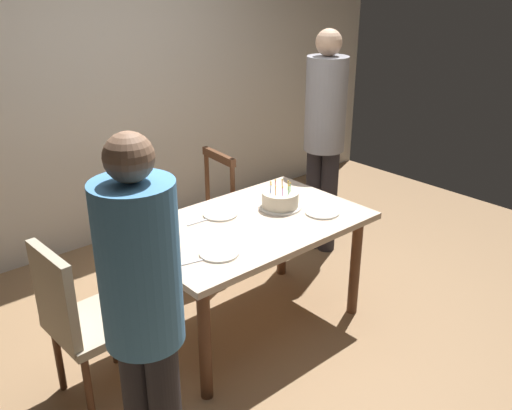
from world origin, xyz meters
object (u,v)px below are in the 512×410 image
plate_near_celebrant (219,253)px  person_guest (325,130)px  chair_upholstered (80,317)px  plate_near_guest (322,212)px  birthday_cake (280,200)px  plate_far_side (220,214)px  chair_spindle_back (201,219)px  dining_table (250,236)px  person_celebrant (143,308)px

plate_near_celebrant → person_guest: size_ratio=0.12×
plate_near_celebrant → chair_upholstered: size_ratio=0.23×
plate_near_celebrant → plate_near_guest: bearing=0.0°
plate_near_celebrant → person_guest: person_guest is taller
birthday_cake → person_guest: (0.88, 0.42, 0.22)m
birthday_cake → person_guest: bearing=25.6°
plate_near_celebrant → plate_far_side: bearing=51.3°
birthday_cake → chair_spindle_back: (-0.11, 0.73, -0.35)m
dining_table → chair_spindle_back: bearing=77.0°
birthday_cake → plate_far_side: 0.40m
chair_upholstered → chair_spindle_back: bearing=28.6°
person_celebrant → person_guest: bearing=26.0°
birthday_cake → plate_near_guest: (0.14, -0.24, -0.05)m
birthday_cake → plate_near_celebrant: bearing=-160.7°
dining_table → chair_upholstered: 1.12m
chair_upholstered → person_guest: (2.29, 0.39, 0.50)m
plate_near_celebrant → person_guest: (1.57, 0.66, 0.27)m
dining_table → person_guest: 1.31m
plate_near_celebrant → plate_near_guest: same height
plate_far_side → plate_near_guest: (0.51, -0.41, 0.00)m
dining_table → chair_spindle_back: 0.82m
birthday_cake → plate_near_celebrant: birthday_cake is taller
plate_near_celebrant → chair_upholstered: bearing=159.3°
person_guest → chair_upholstered: bearing=-170.3°
plate_near_celebrant → chair_upholstered: (-0.72, 0.27, -0.23)m
plate_far_side → plate_near_celebrant: bearing=-128.7°
dining_table → plate_near_guest: size_ratio=6.61×
chair_upholstered → plate_far_side: bearing=7.5°
plate_near_guest → person_guest: bearing=42.0°
dining_table → plate_far_side: plate_far_side is taller
birthday_cake → plate_near_celebrant: 0.74m
chair_spindle_back → plate_near_guest: bearing=-75.2°
dining_table → plate_far_side: size_ratio=6.61×
birthday_cake → person_celebrant: (-1.43, -0.70, 0.15)m
dining_table → plate_far_side: (-0.07, 0.20, 0.11)m
dining_table → chair_upholstered: chair_upholstered is taller
birthday_cake → chair_spindle_back: size_ratio=0.29×
plate_far_side → chair_upholstered: (-1.04, -0.14, -0.23)m
plate_near_guest → chair_upholstered: (-1.55, 0.27, -0.23)m
chair_spindle_back → chair_upholstered: same height
chair_upholstered → person_guest: bearing=9.7°
plate_far_side → person_guest: bearing=11.5°
dining_table → chair_upholstered: size_ratio=1.53×
plate_near_guest → person_guest: 1.03m
chair_upholstered → person_guest: size_ratio=0.53×
dining_table → person_guest: person_guest is taller
plate_far_side → person_celebrant: size_ratio=0.13×
person_guest → person_celebrant: bearing=-154.0°
birthday_cake → person_celebrant: 1.60m
chair_upholstered → person_celebrant: (-0.02, -0.73, 0.43)m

